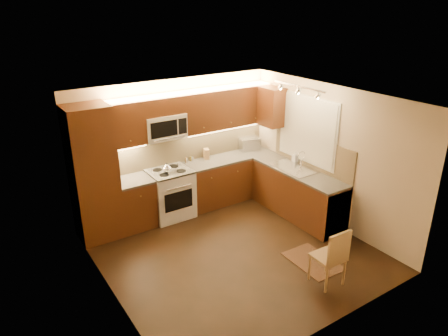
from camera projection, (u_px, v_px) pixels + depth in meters
floor at (235, 252)px, 6.76m from camera, size 4.00×4.00×0.01m
ceiling at (237, 100)px, 5.82m from camera, size 4.00×4.00×0.01m
wall_back at (175, 146)px, 7.84m from camera, size 4.00×0.01×2.50m
wall_front at (336, 240)px, 4.75m from camera, size 4.00×0.01×2.50m
wall_left at (106, 217)px, 5.27m from camera, size 0.01×4.00×2.50m
wall_right at (329, 156)px, 7.32m from camera, size 0.01×4.00×2.50m
pantry at (93, 174)px, 6.80m from camera, size 0.70×0.60×2.30m
base_cab_back_left at (135, 204)px, 7.41m from camera, size 0.62×0.60×0.86m
counter_back_left at (133, 181)px, 7.24m from camera, size 0.62×0.60×0.04m
base_cab_back_right at (229, 179)px, 8.45m from camera, size 1.92×0.60×0.86m
counter_back_right at (229, 158)px, 8.28m from camera, size 1.92×0.60×0.04m
base_cab_right at (297, 194)px, 7.78m from camera, size 0.60×2.00×0.86m
counter_right at (299, 172)px, 7.61m from camera, size 0.60×2.00×0.04m
dishwasher at (325, 209)px, 7.24m from camera, size 0.58×0.60×0.84m
backsplash_back at (191, 145)px, 8.03m from camera, size 3.30×0.02×0.60m
backsplash_right at (312, 152)px, 7.64m from camera, size 0.02×2.00×0.60m
upper_cab_back_left at (125, 124)px, 6.96m from camera, size 0.62×0.35×0.75m
upper_cab_back_right at (226, 108)px, 8.00m from camera, size 1.92×0.35×0.75m
upper_cab_bridge at (162, 105)px, 7.23m from camera, size 0.76×0.35×0.31m
upper_cab_right_corner at (272, 107)px, 8.07m from camera, size 0.35×0.50×0.75m
stove at (170, 194)px, 7.73m from camera, size 0.76×0.65×0.92m
microwave at (164, 126)px, 7.36m from camera, size 0.76×0.38×0.44m
window_frame at (308, 130)px, 7.60m from camera, size 0.03×1.44×1.24m
window_blinds at (307, 130)px, 7.59m from camera, size 0.02×1.36×1.16m
sink at (294, 164)px, 7.69m from camera, size 0.52×0.86×0.15m
faucet at (301, 159)px, 7.75m from camera, size 0.20×0.04×0.30m
track_light_bar at (299, 86)px, 6.94m from camera, size 0.04×1.20×0.03m
kettle at (167, 168)px, 7.41m from camera, size 0.22×0.22×0.20m
toaster_oven at (249, 143)px, 8.65m from camera, size 0.47×0.38×0.25m
knife_block at (206, 154)px, 8.15m from camera, size 0.13×0.17×0.20m
spice_jar_a at (192, 159)px, 8.07m from camera, size 0.06×0.06×0.09m
spice_jar_b at (186, 160)px, 7.97m from camera, size 0.04×0.04×0.10m
spice_jar_c at (187, 160)px, 7.97m from camera, size 0.04×0.04×0.10m
spice_jar_d at (191, 159)px, 8.06m from camera, size 0.05×0.05×0.09m
soap_bottle at (295, 157)px, 7.98m from camera, size 0.09×0.09×0.20m
rug at (313, 261)px, 6.50m from camera, size 0.61×0.89×0.01m
dining_chair at (328, 255)px, 5.87m from camera, size 0.41×0.41×0.90m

